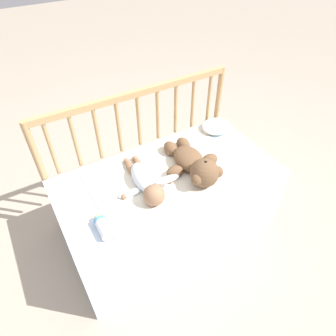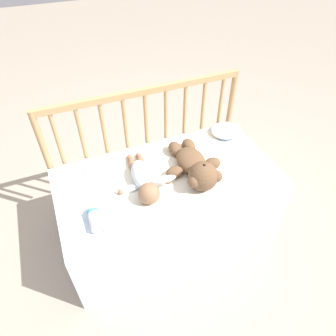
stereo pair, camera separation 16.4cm
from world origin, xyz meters
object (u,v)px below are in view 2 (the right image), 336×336
baby_bottle (95,218)px  baby (143,179)px  small_pillow (226,130)px  teddy_bear (195,166)px

baby_bottle → baby: bearing=25.2°
baby → small_pillow: (0.65, 0.24, -0.02)m
baby → baby_bottle: (-0.30, -0.14, -0.02)m
teddy_bear → baby: bearing=174.5°
small_pillow → teddy_bear: bearing=-143.8°
baby → small_pillow: size_ratio=2.10×
baby → baby_bottle: bearing=-154.8°
teddy_bear → baby_bottle: size_ratio=3.11×
teddy_bear → baby: size_ratio=1.06×
teddy_bear → baby: 0.29m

